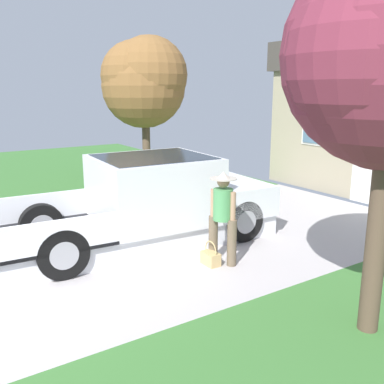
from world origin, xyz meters
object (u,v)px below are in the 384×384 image
(handbag, at_px, (211,258))
(neighbor_tree, at_px, (144,80))
(pickup_truck, at_px, (150,205))
(person_with_hat, at_px, (223,213))

(handbag, distance_m, neighbor_tree, 7.80)
(pickup_truck, xyz_separation_m, neighbor_tree, (-5.28, 2.63, 2.37))
(person_with_hat, relative_size, handbag, 3.76)
(handbag, bearing_deg, neighbor_tree, 161.05)
(pickup_truck, xyz_separation_m, handbag, (1.54, 0.29, -0.60))
(pickup_truck, distance_m, handbag, 1.68)
(handbag, bearing_deg, pickup_truck, -169.28)
(person_with_hat, bearing_deg, neighbor_tree, -38.55)
(pickup_truck, height_order, neighbor_tree, neighbor_tree)
(handbag, xyz_separation_m, neighbor_tree, (-6.82, 2.34, 2.98))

